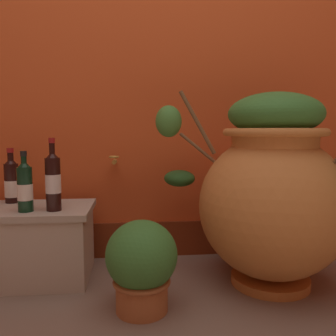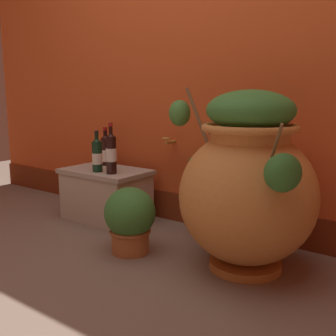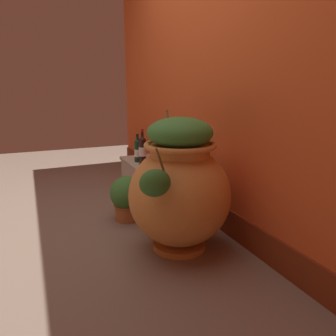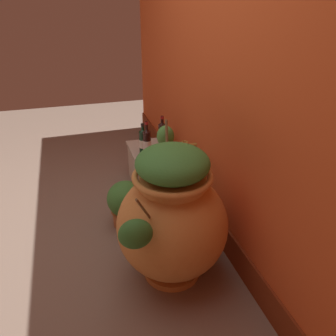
# 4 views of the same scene
# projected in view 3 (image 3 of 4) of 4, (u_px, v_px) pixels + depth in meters

# --- Properties ---
(ground_plane) EXTENTS (7.00, 7.00, 0.00)m
(ground_plane) POSITION_uv_depth(u_px,v_px,m) (72.00, 231.00, 2.58)
(ground_plane) COLOR #7A6656
(back_wall) EXTENTS (4.40, 0.33, 2.60)m
(back_wall) POSITION_uv_depth(u_px,v_px,m) (210.00, 63.00, 2.71)
(back_wall) COLOR #D15123
(back_wall) RESTS_ON ground_plane
(terracotta_urn) EXTENTS (0.90, 0.72, 0.93)m
(terracotta_urn) POSITION_uv_depth(u_px,v_px,m) (179.00, 187.00, 2.22)
(terracotta_urn) COLOR #CC7F3D
(terracotta_urn) RESTS_ON ground_plane
(stone_ledge) EXTENTS (0.61, 0.39, 0.36)m
(stone_ledge) POSITION_uv_depth(u_px,v_px,m) (146.00, 177.00, 3.38)
(stone_ledge) COLOR beige
(stone_ledge) RESTS_ON ground_plane
(wine_bottle_left) EXTENTS (0.07, 0.07, 0.34)m
(wine_bottle_left) POSITION_uv_depth(u_px,v_px,m) (142.00, 150.00, 3.15)
(wine_bottle_left) COLOR black
(wine_bottle_left) RESTS_ON stone_ledge
(wine_bottle_middle) EXTENTS (0.07, 0.07, 0.29)m
(wine_bottle_middle) POSITION_uv_depth(u_px,v_px,m) (153.00, 147.00, 3.47)
(wine_bottle_middle) COLOR black
(wine_bottle_middle) RESTS_ON stone_ledge
(wine_bottle_right) EXTENTS (0.07, 0.07, 0.28)m
(wine_bottle_right) POSITION_uv_depth(u_px,v_px,m) (138.00, 150.00, 3.26)
(wine_bottle_right) COLOR black
(wine_bottle_right) RESTS_ON stone_ledge
(potted_shrub) EXTENTS (0.29, 0.29, 0.38)m
(potted_shrub) POSITION_uv_depth(u_px,v_px,m) (127.00, 197.00, 2.76)
(potted_shrub) COLOR #B26638
(potted_shrub) RESTS_ON ground_plane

